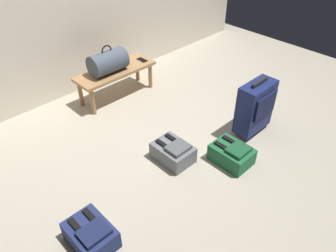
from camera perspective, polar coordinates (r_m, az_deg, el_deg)
name	(u,v)px	position (r m, az deg, el deg)	size (l,w,h in m)	color
ground_plane	(163,144)	(3.37, -0.94, -3.25)	(6.60, 6.60, 0.00)	#B2A893
bench	(116,74)	(4.04, -9.19, 9.08)	(1.00, 0.36, 0.37)	#A87A4C
duffel_bag_slate	(108,62)	(3.91, -10.51, 11.03)	(0.44, 0.26, 0.34)	#475160
cell_phone	(142,60)	(4.20, -4.58, 11.52)	(0.07, 0.14, 0.01)	black
suitcase_upright_navy	(255,107)	(3.47, 15.10, 3.31)	(0.43, 0.23, 0.63)	navy
backpack_navy	(91,235)	(2.60, -13.39, -18.11)	(0.28, 0.38, 0.21)	navy
backpack_grey	(173,152)	(3.14, 0.92, -4.60)	(0.28, 0.38, 0.21)	slate
backpack_green	(232,154)	(3.18, 11.15, -4.86)	(0.28, 0.38, 0.21)	#1E6038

